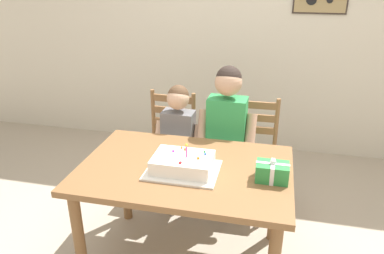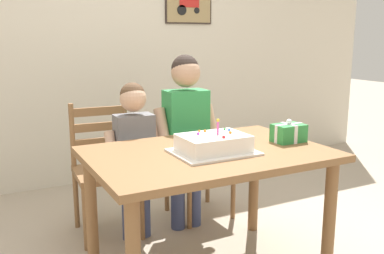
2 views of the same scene
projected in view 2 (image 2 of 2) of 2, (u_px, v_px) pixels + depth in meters
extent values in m
cube|color=beige|center=(104.00, 45.00, 4.04)|extent=(6.40, 0.08, 2.60)
cube|color=#332823|center=(189.00, 4.00, 4.31)|extent=(0.51, 0.02, 0.39)
cube|color=#9E8456|center=(189.00, 4.00, 4.30)|extent=(0.48, 0.01, 0.36)
cube|color=red|center=(189.00, 2.00, 4.29)|extent=(0.22, 0.01, 0.11)
cylinder|color=black|center=(182.00, 10.00, 4.27)|extent=(0.10, 0.01, 0.10)
cylinder|color=black|center=(197.00, 11.00, 4.35)|extent=(0.06, 0.01, 0.06)
cube|color=brown|center=(208.00, 154.00, 2.43)|extent=(1.33, 0.89, 0.04)
cylinder|color=brown|center=(329.00, 221.00, 2.45)|extent=(0.07, 0.07, 0.71)
cylinder|color=brown|center=(91.00, 213.00, 2.56)|extent=(0.07, 0.07, 0.71)
cylinder|color=brown|center=(254.00, 183.00, 3.08)|extent=(0.07, 0.07, 0.71)
cube|color=white|center=(214.00, 152.00, 2.37)|extent=(0.44, 0.34, 0.01)
cube|color=white|center=(214.00, 143.00, 2.36)|extent=(0.36, 0.26, 0.09)
cylinder|color=#E04C9E|center=(218.00, 128.00, 2.35)|extent=(0.01, 0.01, 0.07)
sphere|color=yellow|center=(218.00, 120.00, 2.34)|extent=(0.02, 0.02, 0.02)
sphere|color=orange|center=(230.00, 132.00, 2.38)|extent=(0.02, 0.02, 0.02)
sphere|color=orange|center=(199.00, 131.00, 2.42)|extent=(0.01, 0.01, 0.01)
sphere|color=purple|center=(198.00, 134.00, 2.36)|extent=(0.02, 0.02, 0.02)
sphere|color=orange|center=(205.00, 131.00, 2.42)|extent=(0.02, 0.02, 0.02)
sphere|color=red|center=(224.00, 137.00, 2.28)|extent=(0.02, 0.02, 0.02)
sphere|color=blue|center=(229.00, 130.00, 2.45)|extent=(0.02, 0.02, 0.02)
sphere|color=green|center=(224.00, 129.00, 2.47)|extent=(0.01, 0.01, 0.01)
cube|color=#2D8E42|center=(289.00, 133.00, 2.62)|extent=(0.19, 0.13, 0.11)
cube|color=white|center=(289.00, 133.00, 2.62)|extent=(0.19, 0.02, 0.11)
cube|color=white|center=(289.00, 133.00, 2.62)|extent=(0.02, 0.14, 0.11)
sphere|color=white|center=(289.00, 122.00, 2.60)|extent=(0.04, 0.04, 0.04)
cube|color=brown|center=(107.00, 173.00, 3.00)|extent=(0.45, 0.45, 0.04)
cylinder|color=brown|center=(142.00, 210.00, 2.95)|extent=(0.04, 0.04, 0.43)
cylinder|color=brown|center=(86.00, 219.00, 2.80)|extent=(0.04, 0.04, 0.43)
cylinder|color=brown|center=(127.00, 192.00, 3.29)|extent=(0.04, 0.04, 0.43)
cylinder|color=brown|center=(76.00, 199.00, 3.14)|extent=(0.04, 0.04, 0.43)
cylinder|color=brown|center=(125.00, 130.00, 3.19)|extent=(0.04, 0.04, 0.45)
cylinder|color=brown|center=(72.00, 135.00, 3.05)|extent=(0.04, 0.04, 0.45)
cube|color=brown|center=(100.00, 142.00, 3.13)|extent=(0.36, 0.05, 0.06)
cube|color=brown|center=(99.00, 127.00, 3.11)|extent=(0.36, 0.05, 0.06)
cube|color=brown|center=(98.00, 111.00, 3.09)|extent=(0.36, 0.05, 0.06)
cube|color=brown|center=(199.00, 159.00, 3.33)|extent=(0.43, 0.43, 0.04)
cylinder|color=brown|center=(233.00, 192.00, 3.30)|extent=(0.04, 0.04, 0.43)
cylinder|color=brown|center=(189.00, 200.00, 3.12)|extent=(0.04, 0.04, 0.43)
cylinder|color=brown|center=(208.00, 178.00, 3.63)|extent=(0.04, 0.04, 0.43)
cylinder|color=brown|center=(167.00, 185.00, 3.45)|extent=(0.04, 0.04, 0.43)
cylinder|color=brown|center=(208.00, 121.00, 3.53)|extent=(0.04, 0.04, 0.45)
cylinder|color=brown|center=(166.00, 126.00, 3.35)|extent=(0.04, 0.04, 0.45)
cube|color=brown|center=(188.00, 132.00, 3.45)|extent=(0.36, 0.03, 0.06)
cube|color=brown|center=(188.00, 118.00, 3.43)|extent=(0.36, 0.03, 0.06)
cube|color=brown|center=(187.00, 104.00, 3.41)|extent=(0.36, 0.03, 0.06)
cylinder|color=#38426B|center=(194.00, 195.00, 3.18)|extent=(0.10, 0.10, 0.47)
cylinder|color=#38426B|center=(178.00, 197.00, 3.12)|extent=(0.10, 0.10, 0.47)
cube|color=#2D934C|center=(186.00, 128.00, 3.05)|extent=(0.30, 0.19, 0.54)
cylinder|color=tan|center=(211.00, 129.00, 3.10)|extent=(0.08, 0.23, 0.36)
cylinder|color=tan|center=(163.00, 134.00, 2.94)|extent=(0.08, 0.23, 0.36)
sphere|color=tan|center=(186.00, 73.00, 2.97)|extent=(0.20, 0.20, 0.20)
sphere|color=#2D231E|center=(185.00, 69.00, 2.97)|extent=(0.19, 0.19, 0.19)
cylinder|color=#38426B|center=(144.00, 208.00, 3.01)|extent=(0.09, 0.09, 0.41)
cylinder|color=#38426B|center=(128.00, 211.00, 2.96)|extent=(0.09, 0.09, 0.41)
cube|color=slate|center=(135.00, 149.00, 2.90)|extent=(0.26, 0.17, 0.47)
cylinder|color=tan|center=(159.00, 149.00, 2.94)|extent=(0.08, 0.20, 0.31)
cylinder|color=tan|center=(112.00, 155.00, 2.81)|extent=(0.08, 0.20, 0.31)
sphere|color=tan|center=(133.00, 98.00, 2.83)|extent=(0.17, 0.17, 0.17)
sphere|color=brown|center=(133.00, 95.00, 2.83)|extent=(0.17, 0.17, 0.17)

